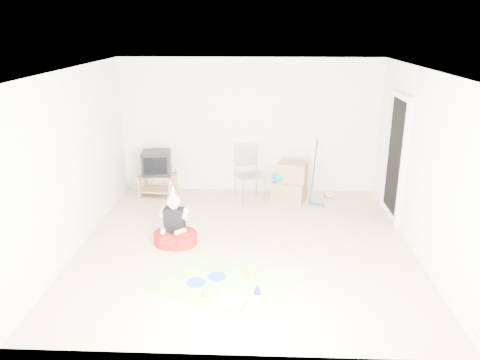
{
  "coord_description": "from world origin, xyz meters",
  "views": [
    {
      "loc": [
        0.18,
        -6.42,
        3.19
      ],
      "look_at": [
        -0.1,
        0.4,
        0.9
      ],
      "focal_mm": 35.0,
      "sensor_mm": 36.0,
      "label": 1
    }
  ],
  "objects_px": {
    "birthday_cake": "(232,303)",
    "cardboard_boxes": "(290,183)",
    "folding_chair": "(250,176)",
    "tv_stand": "(158,183)",
    "crt_tv": "(156,163)",
    "seated_woman": "(175,231)"
  },
  "relations": [
    {
      "from": "birthday_cake",
      "to": "seated_woman",
      "type": "bearing_deg",
      "value": 120.39
    },
    {
      "from": "cardboard_boxes",
      "to": "seated_woman",
      "type": "relative_size",
      "value": 0.78
    },
    {
      "from": "seated_woman",
      "to": "birthday_cake",
      "type": "height_order",
      "value": "seated_woman"
    },
    {
      "from": "crt_tv",
      "to": "cardboard_boxes",
      "type": "xyz_separation_m",
      "value": [
        2.55,
        -0.19,
        -0.3
      ]
    },
    {
      "from": "tv_stand",
      "to": "crt_tv",
      "type": "height_order",
      "value": "crt_tv"
    },
    {
      "from": "crt_tv",
      "to": "seated_woman",
      "type": "xyz_separation_m",
      "value": [
        0.7,
        -2.09,
        -0.45
      ]
    },
    {
      "from": "folding_chair",
      "to": "seated_woman",
      "type": "relative_size",
      "value": 1.09
    },
    {
      "from": "tv_stand",
      "to": "seated_woman",
      "type": "distance_m",
      "value": 2.2
    },
    {
      "from": "folding_chair",
      "to": "crt_tv",
      "type": "bearing_deg",
      "value": 171.34
    },
    {
      "from": "birthday_cake",
      "to": "tv_stand",
      "type": "bearing_deg",
      "value": 114.06
    },
    {
      "from": "folding_chair",
      "to": "seated_woman",
      "type": "height_order",
      "value": "folding_chair"
    },
    {
      "from": "folding_chair",
      "to": "cardboard_boxes",
      "type": "height_order",
      "value": "folding_chair"
    },
    {
      "from": "cardboard_boxes",
      "to": "seated_woman",
      "type": "xyz_separation_m",
      "value": [
        -1.84,
        -1.9,
        -0.15
      ]
    },
    {
      "from": "birthday_cake",
      "to": "cardboard_boxes",
      "type": "bearing_deg",
      "value": 75.87
    },
    {
      "from": "cardboard_boxes",
      "to": "seated_woman",
      "type": "distance_m",
      "value": 2.65
    },
    {
      "from": "crt_tv",
      "to": "cardboard_boxes",
      "type": "bearing_deg",
      "value": -11.04
    },
    {
      "from": "crt_tv",
      "to": "cardboard_boxes",
      "type": "relative_size",
      "value": 0.72
    },
    {
      "from": "crt_tv",
      "to": "tv_stand",
      "type": "bearing_deg",
      "value": -40.56
    },
    {
      "from": "crt_tv",
      "to": "folding_chair",
      "type": "distance_m",
      "value": 1.83
    },
    {
      "from": "folding_chair",
      "to": "birthday_cake",
      "type": "xyz_separation_m",
      "value": [
        -0.14,
        -3.44,
        -0.46
      ]
    },
    {
      "from": "crt_tv",
      "to": "birthday_cake",
      "type": "height_order",
      "value": "crt_tv"
    },
    {
      "from": "tv_stand",
      "to": "birthday_cake",
      "type": "distance_m",
      "value": 4.07
    }
  ]
}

